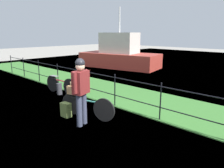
{
  "coord_description": "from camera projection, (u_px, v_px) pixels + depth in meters",
  "views": [
    {
      "loc": [
        3.58,
        -2.58,
        2.26
      ],
      "look_at": [
        -0.35,
        1.48,
        0.9
      ],
      "focal_mm": 34.1,
      "sensor_mm": 36.0,
      "label": 1
    }
  ],
  "objects": [
    {
      "name": "ground_plane",
      "position": [
        77.0,
        137.0,
        4.75
      ],
      "size": [
        60.0,
        60.0,
        0.0
      ],
      "primitive_type": "plane",
      "color": "gray"
    },
    {
      "name": "backpack_on_paving",
      "position": [
        66.0,
        110.0,
        5.85
      ],
      "size": [
        0.29,
        0.2,
        0.4
      ],
      "primitive_type": "cube",
      "rotation": [
        0.0,
        0.0,
        3.22
      ],
      "color": "olive",
      "rests_on": "ground"
    },
    {
      "name": "grass_strip",
      "position": [
        156.0,
        103.0,
        6.98
      ],
      "size": [
        27.0,
        2.4,
        0.03
      ],
      "primitive_type": "cube",
      "color": "#38702D",
      "rests_on": "ground"
    },
    {
      "name": "wooden_crate",
      "position": [
        74.0,
        90.0,
        5.85
      ],
      "size": [
        0.39,
        0.34,
        0.23
      ],
      "primitive_type": "cube",
      "rotation": [
        0.0,
        0.0,
        0.28
      ],
      "color": "#A87F51",
      "rests_on": "bicycle_main"
    },
    {
      "name": "bicycle_main",
      "position": [
        86.0,
        106.0,
        5.77
      ],
      "size": [
        1.63,
        0.51,
        0.62
      ],
      "color": "black",
      "rests_on": "ground"
    },
    {
      "name": "mooring_bollard",
      "position": [
        59.0,
        89.0,
        7.99
      ],
      "size": [
        0.2,
        0.2,
        0.43
      ],
      "primitive_type": "cylinder",
      "color": "#38383D",
      "rests_on": "ground"
    },
    {
      "name": "terrier_dog",
      "position": [
        75.0,
        83.0,
        5.79
      ],
      "size": [
        0.32,
        0.21,
        0.18
      ],
      "color": "tan",
      "rests_on": "wooden_crate"
    },
    {
      "name": "cyclist_person",
      "position": [
        81.0,
        86.0,
        5.15
      ],
      "size": [
        0.36,
        0.52,
        1.68
      ],
      "color": "#383D51",
      "rests_on": "ground"
    },
    {
      "name": "bicycle_parked",
      "position": [
        60.0,
        85.0,
        8.07
      ],
      "size": [
        1.66,
        0.25,
        0.65
      ],
      "color": "black",
      "rests_on": "ground"
    },
    {
      "name": "moored_boat_near",
      "position": [
        119.0,
        55.0,
        14.29
      ],
      "size": [
        5.63,
        3.22,
        3.89
      ],
      "color": "#9E3328",
      "rests_on": "ground"
    },
    {
      "name": "harbor_water",
      "position": [
        223.0,
        75.0,
        11.63
      ],
      "size": [
        30.0,
        30.0,
        0.0
      ],
      "primitive_type": "plane",
      "color": "#60849E",
      "rests_on": "ground"
    },
    {
      "name": "iron_fence",
      "position": [
        136.0,
        93.0,
        6.07
      ],
      "size": [
        18.04,
        0.04,
        1.02
      ],
      "color": "black",
      "rests_on": "ground"
    }
  ]
}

